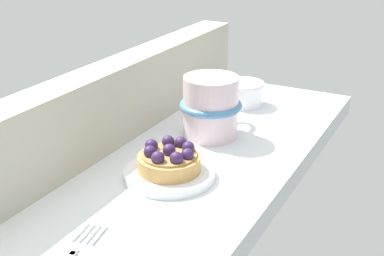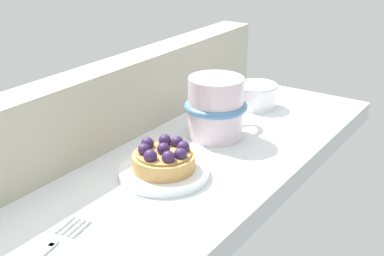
# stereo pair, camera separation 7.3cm
# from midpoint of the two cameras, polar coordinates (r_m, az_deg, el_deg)

# --- Properties ---
(ground_plane) EXTENTS (0.78, 0.30, 0.03)m
(ground_plane) POSITION_cam_midpoint_polar(r_m,az_deg,el_deg) (0.73, 0.84, -4.92)
(ground_plane) COLOR silver
(window_rail_back) EXTENTS (0.77, 0.05, 0.11)m
(window_rail_back) POSITION_cam_midpoint_polar(r_m,az_deg,el_deg) (0.77, -6.83, 2.32)
(window_rail_back) COLOR #B2AD99
(window_rail_back) RESTS_ON ground_plane
(dessert_plate) EXTENTS (0.12, 0.12, 0.01)m
(dessert_plate) POSITION_cam_midpoint_polar(r_m,az_deg,el_deg) (0.68, 0.02, -4.91)
(dessert_plate) COLOR silver
(dessert_plate) RESTS_ON ground_plane
(raspberry_tart) EXTENTS (0.08, 0.08, 0.04)m
(raspberry_tart) POSITION_cam_midpoint_polar(r_m,az_deg,el_deg) (0.67, 0.04, -3.34)
(raspberry_tart) COLOR tan
(raspberry_tart) RESTS_ON dessert_plate
(coffee_mug) EXTENTS (0.13, 0.09, 0.09)m
(coffee_mug) POSITION_cam_midpoint_polar(r_m,az_deg,el_deg) (0.79, 5.35, 2.19)
(coffee_mug) COLOR silver
(coffee_mug) RESTS_ON ground_plane
(sugar_bowl) EXTENTS (0.07, 0.07, 0.04)m
(sugar_bowl) POSITION_cam_midpoint_polar(r_m,az_deg,el_deg) (0.93, 9.23, 3.51)
(sugar_bowl) COLOR white
(sugar_bowl) RESTS_ON ground_plane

